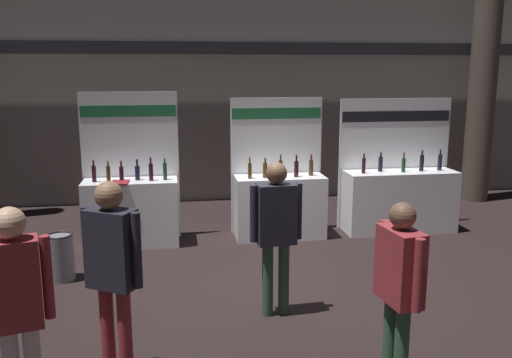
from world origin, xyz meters
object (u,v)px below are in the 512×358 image
Objects in this scene: exhibitor_booth_2 at (399,196)px; visitor_3 at (16,301)px; visitor_4 at (112,262)px; trash_bin at (61,257)px; exhibitor_booth_0 at (131,206)px; exhibitor_booth_1 at (279,201)px; visitor_1 at (276,224)px; visitor_6 at (399,279)px.

exhibitor_booth_2 reaches higher than visitor_3.
visitor_3 is 0.98× the size of visitor_4.
exhibitor_booth_2 is 5.51m from trash_bin.
exhibitor_booth_0 is 4.60m from visitor_3.
trash_bin is (-3.21, -1.45, -0.29)m from exhibitor_booth_1.
visitor_1 is 1.76m from visitor_6.
trash_bin is 4.57m from visitor_6.
visitor_6 is (0.75, -1.59, -0.05)m from visitor_1.
exhibitor_booth_0 is 4.48m from exhibitor_booth_2.
exhibitor_booth_0 is 1.34× the size of visitor_3.
visitor_1 is 1.97m from visitor_4.
visitor_3 is at bearing -95.53° from visitor_6.
visitor_4 is at bearing -88.16° from exhibitor_booth_0.
visitor_3 is at bearing -147.64° from visitor_1.
visitor_6 is (2.52, -4.44, 0.39)m from exhibitor_booth_0.
exhibitor_booth_2 is (4.48, 0.07, -0.02)m from exhibitor_booth_0.
exhibitor_booth_0 is 1.66m from trash_bin.
visitor_1 is at bearing -162.33° from visitor_6.
exhibitor_booth_1 is at bearing 174.23° from visitor_6.
visitor_1 is at bearing -58.08° from exhibitor_booth_0.
exhibitor_booth_1 is at bearing 91.05° from visitor_4.
visitor_6 is (3.03, 0.11, -0.06)m from visitor_3.
exhibitor_booth_1 reaches higher than visitor_1.
visitor_1 is 1.05× the size of visitor_6.
exhibitor_booth_2 reaches higher than visitor_4.
exhibitor_booth_1 is 2.99m from visitor_1.
trash_bin is at bearing -155.76° from exhibitor_booth_1.
visitor_3 is 0.89m from visitor_4.
visitor_3 is at bearing -122.20° from exhibitor_booth_1.
exhibitor_booth_0 is 5.12m from visitor_6.
exhibitor_booth_1 is 1.25× the size of visitor_4.
visitor_4 is at bearing -69.24° from trash_bin.
visitor_1 is 0.98× the size of visitor_3.
trash_bin is at bearing -120.47° from exhibitor_booth_0.
visitor_3 is (-2.28, -1.70, 0.00)m from visitor_1.
exhibitor_booth_2 is at bearing 0.89° from exhibitor_booth_0.
exhibitor_booth_0 is at bearing 59.53° from trash_bin.
visitor_3 is (-4.98, -4.62, 0.46)m from exhibitor_booth_2.
trash_bin is (-5.30, -1.48, -0.29)m from exhibitor_booth_2.
visitor_1 is 0.96× the size of visitor_4.
visitor_1 is at bearing -28.98° from trash_bin.
trash_bin is at bearing 81.55° from visitor_3.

